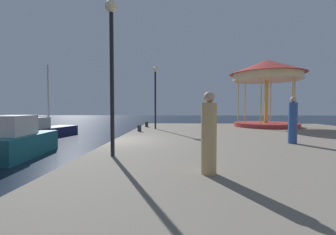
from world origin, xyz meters
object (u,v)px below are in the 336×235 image
Objects in this scene: sailboat_navy at (35,131)px; bollard_north at (139,128)px; lamp_post_mid_promenade at (112,51)px; lamp_post_far_end at (155,86)px; person_near_carousel at (209,136)px; motorboat_teal at (15,141)px; person_far_corner at (293,121)px; bollard_center at (147,124)px; carousel at (267,77)px.

sailboat_navy is 18.14× the size of bollard_north.
bollard_north is at bearing 92.92° from lamp_post_mid_promenade.
sailboat_navy is at bearing 177.76° from lamp_post_far_end.
sailboat_navy is 4.02× the size of person_near_carousel.
lamp_post_mid_promenade is 3.91m from person_near_carousel.
person_near_carousel is at bearing -32.54° from motorboat_teal.
motorboat_teal is at bearing -64.48° from sailboat_navy.
lamp_post_mid_promenade is at bearing -92.92° from lamp_post_far_end.
person_far_corner is (7.04, -4.57, 0.70)m from bollard_north.
bollard_north is 8.42m from person_far_corner.
bollard_center is (5.14, 7.24, 0.28)m from motorboat_teal.
person_far_corner is 1.06× the size of person_near_carousel.
lamp_post_mid_promenade is (8.35, -9.38, 3.34)m from sailboat_navy.
motorboat_teal is 7.22m from lamp_post_mid_promenade.
motorboat_teal is 2.46× the size of person_near_carousel.
lamp_post_far_end is (5.96, 5.63, 3.02)m from motorboat_teal.
carousel is at bearing 28.64° from motorboat_teal.
carousel reaches higher than person_near_carousel.
person_near_carousel is (3.00, -9.06, 0.65)m from bollard_north.
bollard_north is at bearing -90.21° from bollard_center.
lamp_post_far_end is 10.73× the size of bollard_center.
bollard_center is at bearing 116.92° from lamp_post_far_end.
lamp_post_mid_promenade reaches higher than person_near_carousel.
bollard_center is at bearing -176.17° from carousel.
lamp_post_mid_promenade is at bearing -157.91° from person_far_corner.
lamp_post_mid_promenade is (5.50, -3.41, 3.21)m from motorboat_teal.
bollard_north and bollard_center have the same top height.
carousel is 14.05× the size of bollard_center.
person_near_carousel is (-6.26, -13.05, -2.99)m from carousel.
lamp_post_mid_promenade reaches higher than lamp_post_far_end.
motorboat_teal is 0.79× the size of carousel.
person_near_carousel reaches higher than bollard_north.
bollard_center is at bearing 54.61° from motorboat_teal.
motorboat_teal is at bearing 148.20° from lamp_post_mid_promenade.
bollard_north is at bearing 36.99° from motorboat_teal.
carousel reaches higher than person_far_corner.
person_far_corner is at bearing 48.02° from person_near_carousel.
motorboat_teal is at bearing 147.46° from person_near_carousel.
person_far_corner reaches higher than bollard_center.
motorboat_teal reaches higher than bollard_center.
person_near_carousel is at bearing -131.98° from person_far_corner.
person_near_carousel is (2.99, -12.43, 0.65)m from bollard_center.
lamp_post_mid_promenade is at bearing -87.08° from bollard_north.
lamp_post_mid_promenade is (-8.89, -11.27, -0.71)m from carousel.
bollard_north is (-0.83, -1.76, -2.74)m from lamp_post_far_end.
sailboat_navy is 13.00m from lamp_post_mid_promenade.
lamp_post_far_end is at bearing 64.67° from bollard_north.
carousel is at bearing 6.26° from sailboat_navy.
person_far_corner is at bearing -33.00° from bollard_north.
motorboat_teal is at bearing 176.68° from person_far_corner.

